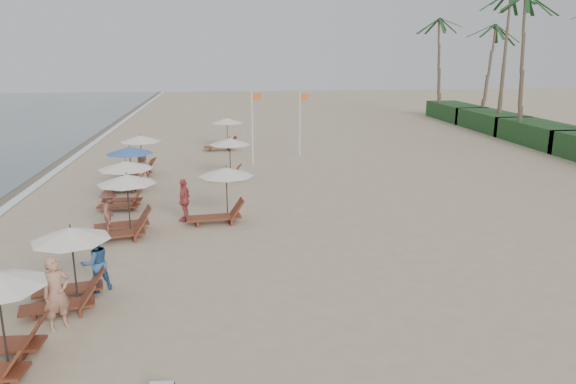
{
  "coord_description": "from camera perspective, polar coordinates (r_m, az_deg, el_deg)",
  "views": [
    {
      "loc": [
        -1.56,
        -15.22,
        6.75
      ],
      "look_at": [
        1.0,
        5.46,
        1.3
      ],
      "focal_mm": 33.65,
      "sensor_mm": 36.0,
      "label": 1
    }
  ],
  "objects": [
    {
      "name": "ground",
      "position": [
        16.72,
        -1.12,
        -9.16
      ],
      "size": [
        160.0,
        160.0,
        0.0
      ],
      "primitive_type": "plane",
      "color": "tan",
      "rests_on": "ground"
    },
    {
      "name": "foam_line",
      "position": [
        27.83,
        -27.08,
        -1.0
      ],
      "size": [
        0.5,
        140.0,
        0.02
      ],
      "primitive_type": "cube",
      "color": "white",
      "rests_on": "ground"
    },
    {
      "name": "lounger_station_1",
      "position": [
        15.84,
        -22.45,
        -7.47
      ],
      "size": [
        2.47,
        2.15,
        2.24
      ],
      "color": "brown",
      "rests_on": "ground"
    },
    {
      "name": "lounger_station_2",
      "position": [
        21.0,
        -17.18,
        -1.64
      ],
      "size": [
        2.65,
        2.39,
        2.37
      ],
      "color": "brown",
      "rests_on": "ground"
    },
    {
      "name": "lounger_station_3",
      "position": [
        24.78,
        -17.05,
        1.07
      ],
      "size": [
        2.52,
        2.4,
        2.11
      ],
      "color": "brown",
      "rests_on": "ground"
    },
    {
      "name": "lounger_station_4",
      "position": [
        27.94,
        -16.64,
        2.67
      ],
      "size": [
        2.45,
        2.33,
        2.2
      ],
      "color": "brown",
      "rests_on": "ground"
    },
    {
      "name": "lounger_station_5",
      "position": [
        31.31,
        -15.58,
        3.87
      ],
      "size": [
        2.54,
        2.27,
        2.23
      ],
      "color": "brown",
      "rests_on": "ground"
    },
    {
      "name": "inland_station_0",
      "position": [
        21.81,
        -7.21,
        -0.0
      ],
      "size": [
        2.88,
        2.24,
        2.22
      ],
      "color": "brown",
      "rests_on": "ground"
    },
    {
      "name": "inland_station_1",
      "position": [
        29.24,
        -6.51,
        4.07
      ],
      "size": [
        2.65,
        2.24,
        2.22
      ],
      "color": "brown",
      "rests_on": "ground"
    },
    {
      "name": "inland_station_2",
      "position": [
        38.13,
        -6.86,
        6.31
      ],
      "size": [
        2.88,
        2.24,
        2.22
      ],
      "color": "brown",
      "rests_on": "ground"
    },
    {
      "name": "beachgoer_near",
      "position": [
        14.71,
        -23.27,
        -9.83
      ],
      "size": [
        0.82,
        0.79,
        1.9
      ],
      "primitive_type": "imported",
      "rotation": [
        0.0,
        0.0,
        0.69
      ],
      "color": "tan",
      "rests_on": "ground"
    },
    {
      "name": "beachgoer_mid_a",
      "position": [
        16.57,
        -19.67,
        -7.06
      ],
      "size": [
        1.06,
        1.01,
        1.73
      ],
      "primitive_type": "imported",
      "rotation": [
        0.0,
        0.0,
        3.73
      ],
      "color": "#376AA5",
      "rests_on": "ground"
    },
    {
      "name": "beachgoer_mid_b",
      "position": [
        21.38,
        -18.38,
        -2.08
      ],
      "size": [
        0.75,
        1.18,
        1.73
      ],
      "primitive_type": "imported",
      "rotation": [
        0.0,
        0.0,
        1.67
      ],
      "color": "brown",
      "rests_on": "ground"
    },
    {
      "name": "beachgoer_far_a",
      "position": [
        22.37,
        -10.9,
        -0.82
      ],
      "size": [
        0.69,
        1.11,
        1.76
      ],
      "primitive_type": "imported",
      "rotation": [
        0.0,
        0.0,
        4.44
      ],
      "color": "#B94A4A",
      "rests_on": "ground"
    },
    {
      "name": "beachgoer_far_b",
      "position": [
        28.77,
        -15.15,
        2.41
      ],
      "size": [
        0.8,
        1.01,
        1.8
      ],
      "primitive_type": "imported",
      "rotation": [
        0.0,
        0.0,
        1.28
      ],
      "color": "#AB725D",
      "rests_on": "ground"
    },
    {
      "name": "flag_pole_near",
      "position": [
        32.83,
        -3.74,
        7.21
      ],
      "size": [
        0.6,
        0.08,
        4.53
      ],
      "color": "silver",
      "rests_on": "ground"
    },
    {
      "name": "flag_pole_far",
      "position": [
        35.8,
        1.31,
        7.63
      ],
      "size": [
        0.6,
        0.08,
        4.25
      ],
      "color": "silver",
      "rests_on": "ground"
    }
  ]
}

